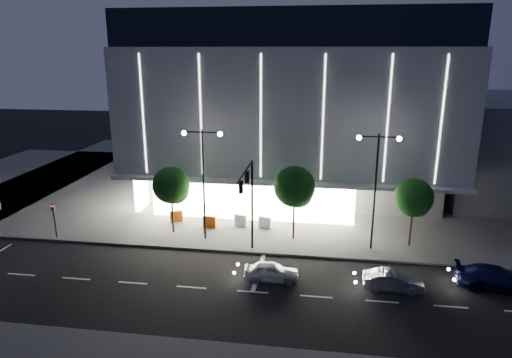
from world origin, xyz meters
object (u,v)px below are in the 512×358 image
object	(u,v)px
street_lamp_west	(203,169)
barrier_a	(176,216)
tree_mid	(295,189)
car_third	(496,278)
barrier_b	(241,220)
barrier_d	(265,223)
car_second	(393,281)
ped_signal_far	(54,217)
tree_right	(414,200)
car_lead	(271,272)
tree_left	(172,187)
street_lamp_east	(376,175)
barrier_c	(209,222)
traffic_mast	(249,193)

from	to	relation	value
street_lamp_west	barrier_a	world-z (taller)	street_lamp_west
street_lamp_west	tree_mid	xyz separation A→B (m)	(7.03, 1.02, -1.62)
barrier_a	car_third	bearing A→B (deg)	-38.76
barrier_b	barrier_d	size ratio (longest dim) A/B	1.00
car_second	car_third	size ratio (longest dim) A/B	0.76
barrier_b	ped_signal_far	bearing A→B (deg)	-146.30
tree_right	car_second	bearing A→B (deg)	-107.62
tree_mid	car_lead	bearing A→B (deg)	-98.57
ped_signal_far	barrier_b	xyz separation A→B (m)	(14.33, 4.60, -1.24)
ped_signal_far	car_third	bearing A→B (deg)	-5.79
street_lamp_west	tree_left	bearing A→B (deg)	161.06
street_lamp_east	car_second	xyz separation A→B (m)	(0.82, -5.93, -5.33)
tree_right	barrier_a	distance (m)	19.88
car_second	street_lamp_west	bearing A→B (deg)	68.23
street_lamp_east	street_lamp_west	bearing A→B (deg)	180.00
tree_mid	barrier_d	distance (m)	4.86
ped_signal_far	barrier_c	xyz separation A→B (m)	(11.75, 3.86, -1.24)
barrier_b	barrier_c	size ratio (longest dim) A/B	1.00
tree_mid	barrier_c	world-z (taller)	tree_mid
car_second	barrier_b	world-z (taller)	car_second
barrier_a	street_lamp_east	bearing A→B (deg)	-31.30
car_lead	car_third	size ratio (longest dim) A/B	0.74
tree_right	barrier_d	distance (m)	12.15
barrier_a	ped_signal_far	bearing A→B (deg)	-171.09
barrier_b	traffic_mast	bearing A→B (deg)	-57.93
street_lamp_east	tree_mid	world-z (taller)	street_lamp_east
car_second	barrier_d	bearing A→B (deg)	48.14
car_second	barrier_b	xyz separation A→B (m)	(-11.49, 9.02, 0.03)
barrier_b	barrier_a	bearing A→B (deg)	-165.56
tree_mid	tree_right	bearing A→B (deg)	-0.00
tree_left	car_lead	world-z (taller)	tree_left
traffic_mast	ped_signal_far	distance (m)	16.35
car_third	barrier_c	bearing A→B (deg)	78.04
traffic_mast	tree_right	world-z (taller)	traffic_mast
barrier_b	tree_mid	bearing A→B (deg)	-7.92
barrier_a	barrier_c	bearing A→B (deg)	-35.60
barrier_a	barrier_b	world-z (taller)	same
traffic_mast	barrier_c	bearing A→B (deg)	130.25
ped_signal_far	car_lead	bearing A→B (deg)	-13.39
ped_signal_far	car_lead	distance (m)	18.55
tree_left	tree_mid	size ratio (longest dim) A/B	0.93
ped_signal_far	tree_right	xyz separation A→B (m)	(28.03, 2.52, 2.00)
street_lamp_west	tree_left	world-z (taller)	street_lamp_west
street_lamp_east	traffic_mast	bearing A→B (deg)	-163.52
barrier_c	barrier_d	distance (m)	4.75
tree_right	barrier_c	distance (m)	16.65
tree_mid	barrier_b	world-z (taller)	tree_mid
tree_left	barrier_c	bearing A→B (deg)	26.18
tree_left	barrier_a	bearing A→B (deg)	102.27
tree_left	barrier_d	world-z (taller)	tree_left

